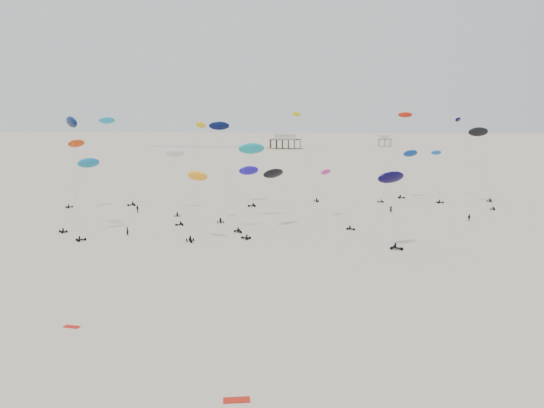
# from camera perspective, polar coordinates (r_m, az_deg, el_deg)

# --- Properties ---
(ground_plane) EXTENTS (900.00, 900.00, 0.00)m
(ground_plane) POSITION_cam_1_polar(r_m,az_deg,el_deg) (208.02, 2.24, 3.28)
(ground_plane) COLOR beige
(pavilion_main) EXTENTS (21.00, 13.00, 9.80)m
(pavilion_main) POSITION_cam_1_polar(r_m,az_deg,el_deg) (357.51, 1.45, 6.65)
(pavilion_main) COLOR brown
(pavilion_main) RESTS_ON ground
(pavilion_small) EXTENTS (9.00, 7.00, 8.00)m
(pavilion_small) POSITION_cam_1_polar(r_m,az_deg,el_deg) (390.74, 12.04, 6.59)
(pavilion_small) COLOR brown
(pavilion_small) RESTS_ON ground
(pier_fence) EXTENTS (80.20, 0.20, 1.50)m
(pier_fence) POSITION_cam_1_polar(r_m,az_deg,el_deg) (363.89, -6.81, 6.09)
(pier_fence) COLOR black
(pier_fence) RESTS_ON ground
(rig_0) EXTENTS (4.88, 6.01, 12.99)m
(rig_0) POSITION_cam_1_polar(r_m,az_deg,el_deg) (98.74, -8.23, 1.25)
(rig_0) COLOR black
(rig_0) RESTS_ON ground
(rig_1) EXTENTS (9.38, 13.26, 23.81)m
(rig_1) POSITION_cam_1_polar(r_m,az_deg,el_deg) (155.59, 20.71, 5.01)
(rig_1) COLOR black
(rig_1) RESTS_ON ground
(rig_2) EXTENTS (8.77, 4.54, 23.83)m
(rig_2) POSITION_cam_1_polar(r_m,az_deg,el_deg) (143.97, 13.51, 7.10)
(rig_2) COLOR black
(rig_2) RESTS_ON ground
(rig_3) EXTENTS (8.19, 10.43, 24.22)m
(rig_3) POSITION_cam_1_polar(r_m,az_deg,el_deg) (144.52, 3.52, 6.04)
(rig_3) COLOR black
(rig_3) RESTS_ON ground
(rig_4) EXTENTS (7.39, 5.44, 21.85)m
(rig_4) POSITION_cam_1_polar(r_m,az_deg,el_deg) (105.38, -5.10, 5.17)
(rig_4) COLOR black
(rig_4) RESTS_ON ground
(rig_5) EXTENTS (5.30, 5.08, 17.13)m
(rig_5) POSITION_cam_1_polar(r_m,az_deg,el_deg) (140.12, -20.41, 5.12)
(rig_5) COLOR black
(rig_5) RESTS_ON ground
(rig_6) EXTENTS (6.24, 6.72, 13.68)m
(rig_6) POSITION_cam_1_polar(r_m,az_deg,el_deg) (94.57, 12.77, 1.65)
(rig_6) COLOR black
(rig_6) RESTS_ON ground
(rig_7) EXTENTS (3.98, 14.57, 17.13)m
(rig_7) POSITION_cam_1_polar(r_m,az_deg,el_deg) (151.59, 17.42, 3.05)
(rig_7) COLOR black
(rig_7) RESTS_ON ground
(rig_8) EXTENTS (6.47, 13.30, 16.76)m
(rig_8) POSITION_cam_1_polar(r_m,az_deg,el_deg) (130.96, -10.38, 4.30)
(rig_8) COLOR black
(rig_8) RESTS_ON ground
(rig_9) EXTENTS (6.50, 9.72, 21.85)m
(rig_9) POSITION_cam_1_polar(r_m,az_deg,el_deg) (115.26, -8.20, 6.06)
(rig_9) COLOR black
(rig_9) RESTS_ON ground
(rig_10) EXTENTS (8.12, 16.58, 16.39)m
(rig_10) POSITION_cam_1_polar(r_m,az_deg,el_deg) (108.34, -0.20, 2.52)
(rig_10) COLOR black
(rig_10) RESTS_ON ground
(rig_11) EXTENTS (7.47, 17.16, 17.64)m
(rig_11) POSITION_cam_1_polar(r_m,az_deg,el_deg) (116.34, 6.66, 1.54)
(rig_11) COLOR black
(rig_11) RESTS_ON ground
(rig_12) EXTENTS (9.34, 4.30, 22.51)m
(rig_12) POSITION_cam_1_polar(r_m,az_deg,el_deg) (140.35, -16.53, 5.80)
(rig_12) COLOR black
(rig_12) RESTS_ON ground
(rig_13) EXTENTS (6.14, 13.01, 11.80)m
(rig_13) POSITION_cam_1_polar(r_m,az_deg,el_deg) (141.21, -2.47, 3.16)
(rig_13) COLOR black
(rig_13) RESTS_ON ground
(rig_14) EXTENTS (6.50, 6.72, 13.50)m
(rig_14) POSITION_cam_1_polar(r_m,az_deg,el_deg) (153.29, 14.50, 4.52)
(rig_14) COLOR black
(rig_14) RESTS_ON ground
(rig_15) EXTENTS (10.05, 10.63, 17.73)m
(rig_15) POSITION_cam_1_polar(r_m,az_deg,el_deg) (118.68, -2.67, 4.99)
(rig_15) COLOR black
(rig_15) RESTS_ON ground
(rig_16) EXTENTS (9.68, 16.26, 24.38)m
(rig_16) POSITION_cam_1_polar(r_m,az_deg,el_deg) (113.71, -20.65, 6.93)
(rig_16) COLOR black
(rig_16) RESTS_ON ground
(rig_17) EXTENTS (7.83, 6.50, 14.65)m
(rig_17) POSITION_cam_1_polar(r_m,az_deg,el_deg) (111.71, -19.61, 2.90)
(rig_17) COLOR black
(rig_17) RESTS_ON ground
(rig_18) EXTENTS (6.09, 14.14, 21.09)m
(rig_18) POSITION_cam_1_polar(r_m,az_deg,el_deg) (147.91, 21.42, 6.65)
(rig_18) COLOR black
(rig_18) RESTS_ON ground
(spectator_0) EXTENTS (0.91, 0.87, 2.07)m
(spectator_0) POSITION_cam_1_polar(r_m,az_deg,el_deg) (105.77, -15.26, -3.33)
(spectator_0) COLOR black
(spectator_0) RESTS_ON ground
(spectator_1) EXTENTS (1.03, 0.75, 1.89)m
(spectator_1) POSITION_cam_1_polar(r_m,az_deg,el_deg) (123.39, 20.44, -1.76)
(spectator_1) COLOR black
(spectator_1) RESTS_ON ground
(spectator_2) EXTENTS (1.37, 1.16, 2.05)m
(spectator_2) POSITION_cam_1_polar(r_m,az_deg,el_deg) (130.16, -14.27, -0.88)
(spectator_2) COLOR black
(spectator_2) RESTS_ON ground
(spectator_3) EXTENTS (0.76, 0.54, 2.07)m
(spectator_3) POSITION_cam_1_polar(r_m,az_deg,el_deg) (128.64, 12.64, -0.94)
(spectator_3) COLOR black
(spectator_3) RESTS_ON ground
(grounded_kite_a) EXTENTS (2.32, 1.25, 0.08)m
(grounded_kite_a) POSITION_cam_1_polar(r_m,az_deg,el_deg) (46.40, -3.84, -20.33)
(grounded_kite_a) COLOR #B5180B
(grounded_kite_a) RESTS_ON ground
(grounded_kite_b) EXTENTS (1.89, 0.97, 0.07)m
(grounded_kite_b) POSITION_cam_1_polar(r_m,az_deg,el_deg) (63.86, -20.74, -12.27)
(grounded_kite_b) COLOR red
(grounded_kite_b) RESTS_ON ground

